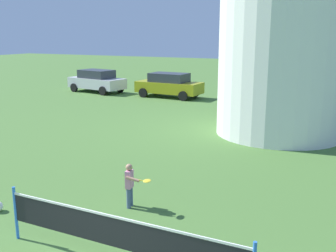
# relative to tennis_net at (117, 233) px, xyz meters

# --- Properties ---
(tennis_net) EXTENTS (4.84, 0.06, 1.10)m
(tennis_net) POSITION_rel_tennis_net_xyz_m (0.00, 0.00, 0.00)
(tennis_net) COLOR blue
(tennis_net) RESTS_ON ground_plane
(player_far) EXTENTS (0.70, 0.38, 1.07)m
(player_far) POSITION_rel_tennis_net_xyz_m (-1.13, 2.29, -0.07)
(player_far) COLOR slate
(player_far) RESTS_ON ground_plane
(parked_car_silver) EXTENTS (4.39, 2.42, 1.56)m
(parked_car_silver) POSITION_rel_tennis_net_xyz_m (-13.33, 17.71, 0.13)
(parked_car_silver) COLOR silver
(parked_car_silver) RESTS_ON ground_plane
(parked_car_mustard) EXTENTS (4.31, 2.02, 1.56)m
(parked_car_mustard) POSITION_rel_tennis_net_xyz_m (-7.74, 17.86, 0.13)
(parked_car_mustard) COLOR #999919
(parked_car_mustard) RESTS_ON ground_plane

